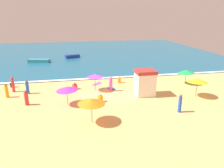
{
  "coord_description": "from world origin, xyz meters",
  "views": [
    {
      "loc": [
        -3.04,
        -23.01,
        8.81
      ],
      "look_at": [
        1.55,
        1.15,
        0.8
      ],
      "focal_mm": 34.45,
      "sensor_mm": 36.0,
      "label": 1
    }
  ],
  "objects": [
    {
      "name": "ground_plane",
      "position": [
        0.0,
        0.0,
        0.0
      ],
      "size": [
        60.0,
        60.0,
        0.0
      ],
      "primitive_type": "plane",
      "color": "#E5B26B"
    },
    {
      "name": "beachgoer_7",
      "position": [
        3.1,
        3.88,
        0.39
      ],
      "size": [
        0.45,
        0.45,
        0.91
      ],
      "color": "orange",
      "rests_on": "ground_plane"
    },
    {
      "name": "beachgoer_2",
      "position": [
        -0.34,
        -2.14,
        0.38
      ],
      "size": [
        0.57,
        0.57,
        0.9
      ],
      "color": "orange",
      "rests_on": "ground_plane"
    },
    {
      "name": "small_boat_1",
      "position": [
        -2.91,
        22.34,
        0.43
      ],
      "size": [
        3.14,
        2.06,
        0.66
      ],
      "color": "navy",
      "rests_on": "ocean_water"
    },
    {
      "name": "beachgoer_1",
      "position": [
        -10.32,
        1.05,
        0.72
      ],
      "size": [
        0.51,
        0.51,
        1.55
      ],
      "color": "orange",
      "rests_on": "ground_plane"
    },
    {
      "name": "beachgoer_4",
      "position": [
        1.35,
        0.95,
        0.83
      ],
      "size": [
        0.56,
        0.56,
        1.8
      ],
      "color": "#D84CA5",
      "rests_on": "ground_plane"
    },
    {
      "name": "lifeguard_cabana",
      "position": [
        4.91,
        -1.05,
        1.48
      ],
      "size": [
        2.21,
        1.96,
        2.92
      ],
      "color": "white",
      "rests_on": "ground_plane"
    },
    {
      "name": "beach_umbrella_3",
      "position": [
        -0.45,
        1.52,
        1.84
      ],
      "size": [
        2.07,
        2.09,
        2.1
      ],
      "color": "#4C3823",
      "rests_on": "ground_plane"
    },
    {
      "name": "small_boat_0",
      "position": [
        -9.2,
        19.1,
        0.39
      ],
      "size": [
        4.19,
        2.18,
        0.57
      ],
      "color": "teal",
      "rests_on": "ocean_water"
    },
    {
      "name": "beachgoer_6",
      "position": [
        -10.62,
        4.67,
        0.32
      ],
      "size": [
        0.45,
        0.45,
        0.77
      ],
      "color": "black",
      "rests_on": "ground_plane"
    },
    {
      "name": "beachgoer_9",
      "position": [
        -7.78,
        -1.59,
        0.72
      ],
      "size": [
        0.55,
        0.55,
        1.57
      ],
      "color": "red",
      "rests_on": "ground_plane"
    },
    {
      "name": "ocean_water",
      "position": [
        0.0,
        28.0,
        0.05
      ],
      "size": [
        60.0,
        44.0,
        0.1
      ],
      "primitive_type": "cube",
      "color": "#196084",
      "rests_on": "ground_plane"
    },
    {
      "name": "beach_towel_0",
      "position": [
        0.08,
        3.98,
        0.01
      ],
      "size": [
        1.6,
        1.64,
        0.01
      ],
      "color": "#D84CA5",
      "rests_on": "ground_plane"
    },
    {
      "name": "beach_umbrella_4",
      "position": [
        -1.64,
        -6.49,
        1.93
      ],
      "size": [
        3.2,
        3.2,
        2.17
      ],
      "color": "#4C3823",
      "rests_on": "ground_plane"
    },
    {
      "name": "beach_towel_1",
      "position": [
        1.61,
        1.77,
        0.01
      ],
      "size": [
        1.13,
        1.43,
        0.01
      ],
      "color": "blue",
      "rests_on": "ground_plane"
    },
    {
      "name": "beach_umbrella_1",
      "position": [
        -3.71,
        -2.16,
        1.69
      ],
      "size": [
        2.62,
        2.6,
        1.96
      ],
      "color": "#4C3823",
      "rests_on": "ground_plane"
    },
    {
      "name": "beachgoer_0",
      "position": [
        -10.05,
        2.81,
        0.91
      ],
      "size": [
        0.44,
        0.44,
        1.91
      ],
      "color": "red",
      "rests_on": "ground_plane"
    },
    {
      "name": "wave_breaker_foam",
      "position": [
        0.0,
        6.3,
        0.1
      ],
      "size": [
        57.0,
        0.7,
        0.01
      ],
      "primitive_type": "cube",
      "color": "white",
      "rests_on": "ocean_water"
    },
    {
      "name": "beachgoer_5",
      "position": [
        6.65,
        -6.04,
        0.86
      ],
      "size": [
        0.45,
        0.45,
        1.8
      ],
      "color": "blue",
      "rests_on": "ground_plane"
    },
    {
      "name": "beach_umbrella_2",
      "position": [
        11.61,
        1.94,
        1.65
      ],
      "size": [
        3.13,
        3.13,
        1.96
      ],
      "color": "#4C3823",
      "rests_on": "ground_plane"
    },
    {
      "name": "beachgoer_3",
      "position": [
        -2.87,
        2.45,
        0.34
      ],
      "size": [
        0.61,
        0.61,
        0.83
      ],
      "color": "red",
      "rests_on": "ground_plane"
    },
    {
      "name": "beach_umbrella_0",
      "position": [
        10.42,
        -2.63,
        1.91
      ],
      "size": [
        3.03,
        3.04,
        2.22
      ],
      "color": "#4C3823",
      "rests_on": "ground_plane"
    },
    {
      "name": "beachgoer_8",
      "position": [
        -8.29,
        1.88,
        0.77
      ],
      "size": [
        0.49,
        0.49,
        1.65
      ],
      "color": "blue",
      "rests_on": "ground_plane"
    }
  ]
}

